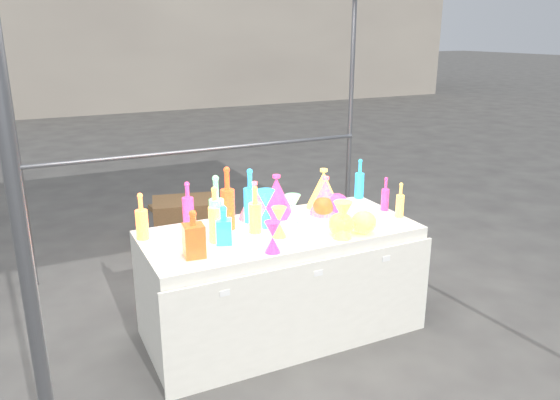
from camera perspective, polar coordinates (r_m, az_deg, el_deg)
name	(u,v)px	position (r m, az deg, el deg)	size (l,w,h in m)	color
ground	(280,329)	(3.92, 0.00, -13.37)	(80.00, 80.00, 0.00)	slate
display_table	(281,281)	(3.74, 0.06, -8.50)	(1.84, 0.83, 0.75)	white
cardboard_box_closed	(187,222)	(5.37, -9.74, -2.26)	(0.62, 0.45, 0.45)	#946B43
cardboard_box_flat	(186,207)	(6.44, -9.85, -0.75)	(0.71, 0.51, 0.06)	#946B43
bottle_0	(142,216)	(3.49, -14.27, -1.64)	(0.08, 0.08, 0.30)	#F01652
bottle_2	(228,198)	(3.55, -5.50, 0.19)	(0.09, 0.09, 0.42)	orange
bottle_3	(188,203)	(3.69, -9.60, -0.33)	(0.08, 0.08, 0.30)	#1C4EA4
bottle_4	(215,214)	(3.35, -6.81, -1.51)	(0.08, 0.08, 0.35)	#137C71
bottle_5	(217,208)	(3.35, -6.64, -0.89)	(0.09, 0.09, 0.42)	#D42A9E
bottle_6	(255,209)	(3.49, -2.61, -0.98)	(0.08, 0.08, 0.31)	#F01652
bottle_7	(250,195)	(3.68, -3.14, 0.47)	(0.09, 0.09, 0.37)	#1A9221
decanter_1	(194,233)	(3.16, -9.02, -3.47)	(0.12, 0.12, 0.28)	orange
decanter_2	(224,225)	(3.33, -5.89, -2.59)	(0.09, 0.09, 0.24)	#1A9221
hourglass_1	(273,237)	(3.20, -0.77, -3.90)	(0.10, 0.10, 0.19)	#1C4EA4
hourglass_2	(343,220)	(3.42, 6.57, -2.10)	(0.12, 0.12, 0.24)	#137C71
hourglass_3	(293,210)	(3.63, 1.32, -1.07)	(0.11, 0.11, 0.21)	#D42A9E
hourglass_4	(279,222)	(3.43, -0.10, -2.32)	(0.10, 0.10, 0.20)	#F01652
hourglass_5	(266,208)	(3.61, -1.49, -0.86)	(0.12, 0.12, 0.25)	#1A9221
globe_0	(341,225)	(3.49, 6.41, -2.65)	(0.16, 0.16, 0.13)	#F01652
globe_1	(364,224)	(3.54, 8.74, -2.44)	(0.17, 0.17, 0.13)	#137C71
globe_2	(324,207)	(3.85, 4.59, -0.76)	(0.15, 0.15, 0.12)	orange
globe_3	(337,205)	(3.89, 5.93, -0.52)	(0.17, 0.17, 0.13)	#1C4EA4
lampshade_0	(254,200)	(3.76, -2.72, -0.02)	(0.22, 0.22, 0.26)	#FFB135
lampshade_1	(325,195)	(3.87, 4.74, 0.50)	(0.23, 0.23, 0.27)	#FFB135
lampshade_2	(276,195)	(3.81, -0.37, 0.50)	(0.25, 0.25, 0.30)	#1C4EA4
lampshade_3	(323,188)	(4.01, 4.55, 1.25)	(0.25, 0.25, 0.29)	#137C71
bottle_8	(360,179)	(4.26, 8.32, 2.22)	(0.07, 0.07, 0.31)	#1A9221
bottle_10	(385,194)	(4.01, 10.95, 0.65)	(0.06, 0.06, 0.25)	#1C4EA4
bottle_11	(400,200)	(3.88, 12.45, 0.01)	(0.06, 0.06, 0.25)	#137C71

